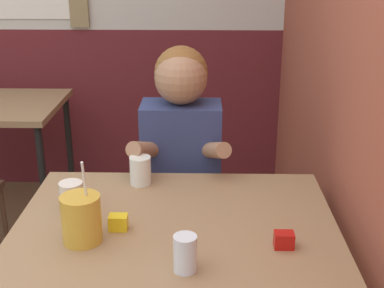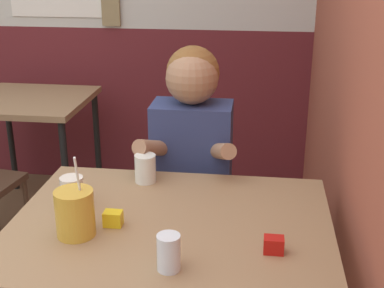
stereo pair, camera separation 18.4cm
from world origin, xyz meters
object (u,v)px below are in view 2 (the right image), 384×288
(person_seated, at_px, (192,175))
(cocktail_pitcher, at_px, (75,213))
(background_table, at_px, (31,114))
(main_table, at_px, (171,240))

(person_seated, height_order, cocktail_pitcher, person_seated)
(background_table, distance_m, person_seated, 1.37)
(main_table, height_order, cocktail_pitcher, cocktail_pitcher)
(main_table, distance_m, person_seated, 0.59)
(cocktail_pitcher, bearing_deg, background_table, 118.18)
(main_table, relative_size, background_table, 1.41)
(background_table, height_order, person_seated, person_seated)
(background_table, xyz_separation_m, person_seated, (1.09, -0.82, 0.01))
(person_seated, distance_m, cocktail_pitcher, 0.78)
(main_table, distance_m, cocktail_pitcher, 0.34)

